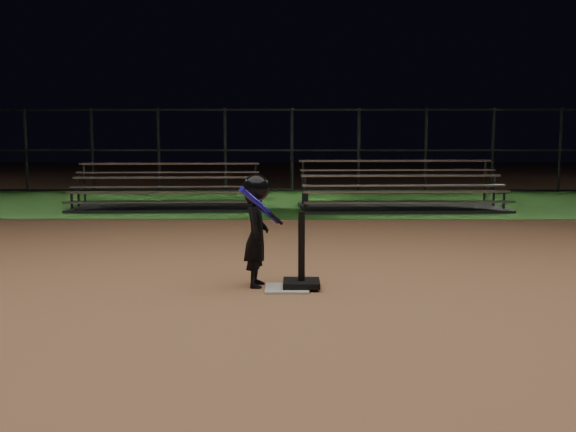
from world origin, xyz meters
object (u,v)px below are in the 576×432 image
at_px(batting_tee, 301,273).
at_px(child_batter, 256,227).
at_px(bleacher_left, 168,199).
at_px(bleacher_right, 400,199).
at_px(home_plate, 287,288).

xyz_separation_m(batting_tee, child_batter, (-0.47, 0.09, 0.46)).
distance_m(child_batter, bleacher_left, 8.32).
relative_size(bleacher_left, bleacher_right, 0.94).
xyz_separation_m(batting_tee, bleacher_right, (2.30, 7.90, 0.06)).
bearing_deg(home_plate, batting_tee, 20.10).
height_order(child_batter, bleacher_right, child_batter).
bearing_deg(batting_tee, bleacher_right, 73.77).
bearing_deg(child_batter, bleacher_right, -16.60).
height_order(home_plate, bleacher_right, bleacher_right).
height_order(home_plate, child_batter, child_batter).
xyz_separation_m(home_plate, child_batter, (-0.32, 0.15, 0.62)).
distance_m(child_batter, bleacher_right, 8.30).
bearing_deg(bleacher_right, child_batter, -112.87).
xyz_separation_m(child_batter, bleacher_left, (-2.48, 7.93, -0.42)).
xyz_separation_m(home_plate, batting_tee, (0.15, 0.05, 0.16)).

